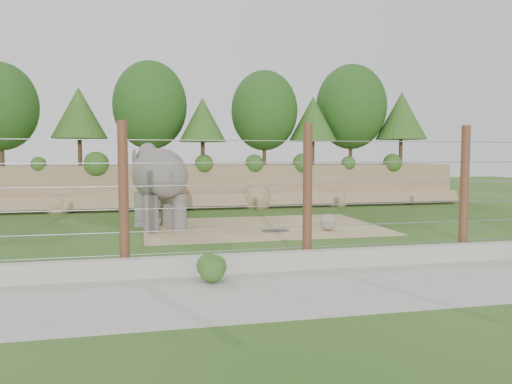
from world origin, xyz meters
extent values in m
plane|color=#2C571A|center=(0.00, 0.00, 0.00)|extent=(90.00, 90.00, 0.00)
cube|color=#8B7458|center=(0.00, 13.00, 1.25)|extent=(30.00, 4.00, 2.50)
cube|color=#8B7458|center=(0.00, 10.70, 0.35)|extent=(30.00, 1.37, 1.07)
cylinder|color=#3F2B19|center=(-12.00, 12.00, 3.38)|extent=(0.24, 0.24, 1.75)
sphere|color=#184713|center=(-12.00, 12.00, 5.75)|extent=(4.00, 4.00, 4.00)
cylinder|color=#3F2B19|center=(-8.00, 12.50, 3.29)|extent=(0.24, 0.24, 1.58)
sphere|color=#184713|center=(-8.00, 12.50, 5.42)|extent=(3.60, 3.60, 3.60)
cylinder|color=#3F2B19|center=(-4.00, 13.00, 3.46)|extent=(0.24, 0.24, 1.92)
sphere|color=#184713|center=(-4.00, 13.00, 6.07)|extent=(4.40, 4.40, 4.40)
cylinder|color=#3F2B19|center=(-1.00, 11.80, 3.20)|extent=(0.24, 0.24, 1.40)
sphere|color=#184713|center=(-1.00, 11.80, 5.10)|extent=(3.20, 3.20, 3.20)
cylinder|color=#3F2B19|center=(3.00, 12.80, 3.41)|extent=(0.24, 0.24, 1.82)
sphere|color=#184713|center=(3.00, 12.80, 5.88)|extent=(4.16, 4.16, 4.16)
cylinder|color=#3F2B19|center=(6.00, 12.20, 3.25)|extent=(0.24, 0.24, 1.50)
sphere|color=#184713|center=(6.00, 12.20, 5.29)|extent=(3.44, 3.44, 3.44)
cylinder|color=#3F2B19|center=(9.00, 13.20, 3.51)|extent=(0.24, 0.24, 2.03)
sphere|color=#184713|center=(9.00, 13.20, 6.27)|extent=(4.64, 4.64, 4.64)
cylinder|color=#3F2B19|center=(12.00, 12.00, 3.32)|extent=(0.24, 0.24, 1.64)
sphere|color=#184713|center=(12.00, 12.00, 5.55)|extent=(3.76, 3.76, 3.76)
cube|color=tan|center=(0.50, 3.00, 0.01)|extent=(10.00, 7.00, 0.02)
cube|color=#262628|center=(0.72, 1.64, 0.04)|extent=(1.00, 0.60, 0.03)
sphere|color=gray|center=(2.87, 1.34, 0.36)|extent=(0.67, 0.67, 0.67)
cube|color=#9F9E92|center=(0.00, -5.00, 0.25)|extent=(26.00, 0.35, 0.50)
cube|color=#9F9E92|center=(0.00, -7.00, 0.01)|extent=(26.00, 4.00, 0.01)
cylinder|color=brown|center=(-5.00, -4.50, 2.00)|extent=(0.26, 0.26, 4.00)
cylinder|color=brown|center=(0.00, -4.50, 2.00)|extent=(0.26, 0.26, 4.00)
cylinder|color=brown|center=(5.00, -4.50, 2.00)|extent=(0.26, 0.26, 4.00)
cylinder|color=#9A9A9F|center=(0.00, -4.50, 0.50)|extent=(20.00, 0.02, 0.02)
cylinder|color=#9A9A9F|center=(0.00, -4.50, 1.10)|extent=(20.00, 0.02, 0.02)
cylinder|color=#9A9A9F|center=(0.00, -4.50, 1.70)|extent=(20.00, 0.02, 0.02)
cylinder|color=#9A9A9F|center=(0.00, -4.50, 2.30)|extent=(20.00, 0.02, 0.02)
cylinder|color=#9A9A9F|center=(0.00, -4.50, 2.90)|extent=(20.00, 0.02, 0.02)
cylinder|color=#9A9A9F|center=(0.00, -4.50, 3.50)|extent=(20.00, 0.02, 0.02)
sphere|color=#225217|center=(-2.91, -5.80, 0.35)|extent=(0.68, 0.68, 0.68)
camera|label=1|loc=(-4.51, -17.78, 3.11)|focal=35.00mm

